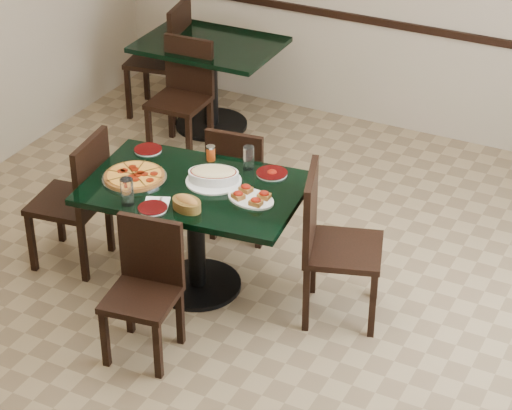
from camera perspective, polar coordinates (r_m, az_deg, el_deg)
The scene contains 21 objects.
floor at distance 6.37m, azimuth -1.05°, elevation -5.23°, with size 5.50×5.50×0.00m, color olive.
room_shell at distance 6.92m, azimuth 13.31°, elevation 8.09°, with size 5.50×5.50×5.50m.
main_table at distance 6.16m, azimuth -3.50°, elevation -0.35°, with size 1.40×0.99×0.75m.
back_table at distance 8.25m, azimuth -2.64°, elevation 7.81°, with size 1.13×0.83×0.75m.
chair_far at distance 6.72m, azimuth -0.93°, elevation 1.61°, with size 0.44×0.44×0.85m.
chair_near at distance 5.74m, azimuth -6.31°, elevation -4.39°, with size 0.44×0.44×0.83m.
chair_right at distance 5.95m, azimuth 4.19°, elevation -1.84°, with size 0.57×0.57×0.98m.
chair_left at distance 6.51m, azimuth -10.10°, elevation 0.60°, with size 0.49×0.49×0.93m.
back_chair_near at distance 7.94m, azimuth -4.16°, elevation 6.61°, with size 0.43×0.43×0.90m.
back_chair_left at distance 8.50m, azimuth -5.07°, elevation 8.69°, with size 0.54×0.54×0.99m.
pepperoni_pizza at distance 6.17m, azimuth -6.97°, elevation 1.65°, with size 0.40×0.40×0.04m.
lasagna_casserole at distance 6.08m, azimuth -2.45°, elevation 1.70°, with size 0.36×0.34×0.09m.
bread_basket at distance 5.81m, azimuth -3.98°, elevation 0.10°, with size 0.22×0.17×0.09m.
bruschetta_platter at distance 5.89m, azimuth -0.30°, elevation 0.49°, with size 0.34×0.27×0.05m.
side_plate_near at distance 5.84m, azimuth -5.92°, elevation -0.18°, with size 0.17×0.17×0.02m.
side_plate_far_r at distance 6.17m, azimuth 0.92°, elevation 1.84°, with size 0.20×0.20×0.03m.
side_plate_far_l at distance 6.49m, azimuth -6.19°, elevation 3.16°, with size 0.18×0.18×0.02m.
napkin_setting at distance 5.90m, azimuth -5.68°, elevation 0.11°, with size 0.19×0.19×0.01m.
water_glass_a at distance 6.21m, azimuth -0.43°, elevation 2.71°, with size 0.07×0.07×0.15m, color white.
water_glass_b at distance 5.87m, azimuth -7.37°, elevation 0.75°, with size 0.08×0.08×0.17m, color white.
pepper_shaker at distance 6.32m, azimuth -2.60°, elevation 2.99°, with size 0.06×0.06×0.10m.
Camera 1 is at (2.44, -4.54, 3.76)m, focal length 70.00 mm.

